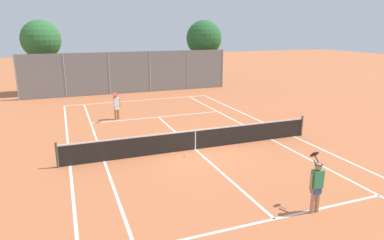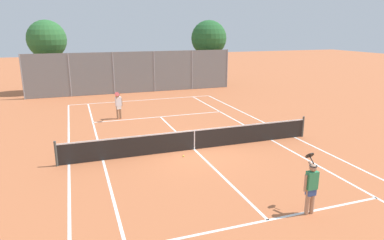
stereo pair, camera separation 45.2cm
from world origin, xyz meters
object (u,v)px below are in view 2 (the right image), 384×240
loose_tennis_ball_0 (183,156)px  player_far_left (119,104)px  player_near_side (311,185)px  loose_tennis_ball_2 (125,152)px  tree_behind_right (209,40)px  loose_tennis_ball_3 (159,140)px  tree_behind_left (46,40)px  tennis_net (194,139)px  loose_tennis_ball_4 (259,141)px

loose_tennis_ball_0 → player_far_left: bearing=103.2°
player_near_side → loose_tennis_ball_2: size_ratio=26.88×
tree_behind_right → player_near_side: bearing=-104.8°
player_near_side → tree_behind_right: size_ratio=0.29×
loose_tennis_ball_3 → tree_behind_left: size_ratio=0.01×
player_far_left → loose_tennis_ball_0: size_ratio=26.88×
loose_tennis_ball_2 → tree_behind_right: size_ratio=0.01×
player_far_left → tree_behind_left: tree_behind_left is taller
tennis_net → loose_tennis_ball_0: bearing=-137.0°
loose_tennis_ball_2 → tree_behind_right: bearing=57.1°
loose_tennis_ball_2 → loose_tennis_ball_3: (1.86, 1.10, 0.00)m
tree_behind_left → tree_behind_right: size_ratio=0.99×
loose_tennis_ball_0 → tree_behind_right: 20.36m
player_far_left → loose_tennis_ball_4: 9.03m
player_far_left → tennis_net: bearing=-69.6°
tennis_net → tree_behind_right: size_ratio=1.94×
player_far_left → loose_tennis_ball_3: (1.26, -5.04, -0.89)m
player_far_left → tree_behind_left: (-4.35, 11.03, 3.51)m
loose_tennis_ball_4 → loose_tennis_ball_0: bearing=-169.8°
loose_tennis_ball_4 → tree_behind_right: (4.22, 17.27, 4.33)m
tree_behind_left → player_near_side: bearing=-71.2°
player_near_side → loose_tennis_ball_3: (-2.63, 8.19, -0.89)m
loose_tennis_ball_2 → loose_tennis_ball_0: bearing=-29.6°
loose_tennis_ball_0 → tree_behind_left: bearing=108.3°
tennis_net → loose_tennis_ball_2: size_ratio=181.82×
tennis_net → tree_behind_left: tree_behind_left is taller
player_near_side → loose_tennis_ball_4: bearing=72.4°
player_near_side → loose_tennis_ball_0: 6.20m
loose_tennis_ball_0 → loose_tennis_ball_4: same height
player_far_left → loose_tennis_ball_3: 5.27m
player_near_side → loose_tennis_ball_0: player_near_side is taller
player_near_side → tree_behind_left: bearing=108.8°
player_near_side → loose_tennis_ball_2: (-4.50, 7.09, -0.89)m
tennis_net → tree_behind_left: (-6.88, 17.80, 3.93)m
tennis_net → loose_tennis_ball_2: (-3.13, 0.63, -0.48)m
loose_tennis_ball_0 → loose_tennis_ball_2: (-2.36, 1.34, 0.00)m
loose_tennis_ball_3 → loose_tennis_ball_2: bearing=-149.4°
loose_tennis_ball_4 → tree_behind_left: (-10.31, 17.76, 4.40)m
tennis_net → tree_behind_left: 19.48m
tennis_net → loose_tennis_ball_2: bearing=168.7°
tree_behind_right → tree_behind_left: bearing=178.0°
loose_tennis_ball_0 → player_near_side: bearing=-69.6°
loose_tennis_ball_4 → loose_tennis_ball_3: bearing=160.2°
player_far_left → tree_behind_right: tree_behind_right is taller
tennis_net → loose_tennis_ball_3: bearing=126.1°
loose_tennis_ball_3 → loose_tennis_ball_4: size_ratio=1.00×
loose_tennis_ball_2 → loose_tennis_ball_4: bearing=-5.1°
player_near_side → loose_tennis_ball_3: player_near_side is taller
tennis_net → loose_tennis_ball_3: 2.19m
loose_tennis_ball_0 → loose_tennis_ball_4: size_ratio=1.00×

